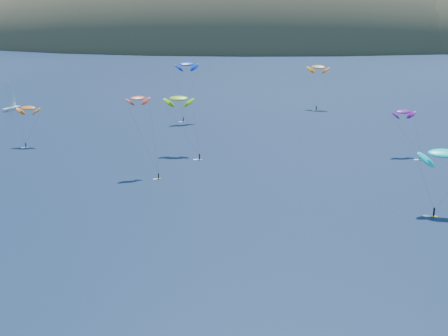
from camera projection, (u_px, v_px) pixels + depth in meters
name	position (u px, v px, depth m)	size (l,w,h in m)	color
island	(265.00, 51.00, 612.59)	(730.00, 300.00, 210.00)	#3D3526
sailboat	(12.00, 107.00, 261.94)	(10.39, 9.81, 12.41)	silver
kitesurfer_1	(28.00, 108.00, 200.48)	(7.38, 6.64, 14.13)	yellow
kitesurfer_3	(179.00, 98.00, 190.38)	(12.06, 11.98, 19.24)	yellow
kitesurfer_4	(187.00, 64.00, 235.54)	(9.86, 7.64, 24.06)	yellow
kitesurfer_5	(444.00, 153.00, 139.91)	(11.31, 7.88, 16.53)	yellow
kitesurfer_6	(404.00, 112.00, 188.97)	(8.64, 9.61, 15.12)	yellow
kitesurfer_9	(138.00, 98.00, 168.24)	(10.05, 10.15, 22.39)	yellow
kitesurfer_11	(318.00, 67.00, 262.02)	(9.96, 12.06, 19.81)	yellow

